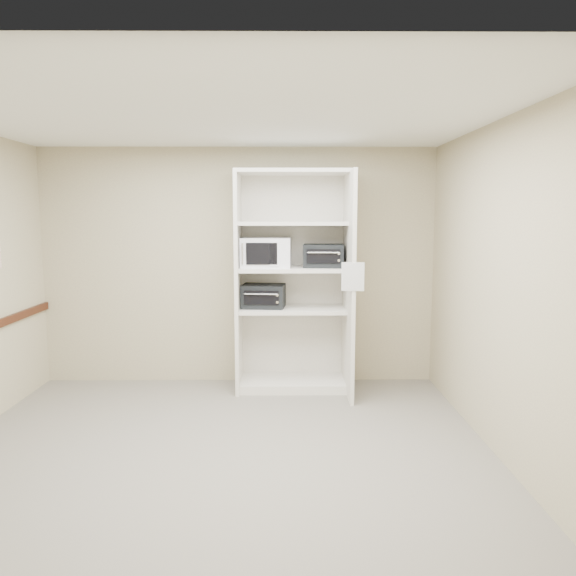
{
  "coord_description": "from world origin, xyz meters",
  "views": [
    {
      "loc": [
        0.52,
        -4.45,
        1.94
      ],
      "look_at": [
        0.56,
        1.26,
        1.2
      ],
      "focal_mm": 35.0,
      "sensor_mm": 36.0,
      "label": 1
    }
  ],
  "objects_px": {
    "shelving_unit": "(297,289)",
    "toaster_oven_upper": "(324,256)",
    "toaster_oven_lower": "(264,296)",
    "microwave": "(266,252)"
  },
  "relations": [
    {
      "from": "shelving_unit",
      "to": "microwave",
      "type": "height_order",
      "value": "shelving_unit"
    },
    {
      "from": "toaster_oven_upper",
      "to": "toaster_oven_lower",
      "type": "xyz_separation_m",
      "value": [
        -0.66,
        0.01,
        -0.45
      ]
    },
    {
      "from": "toaster_oven_upper",
      "to": "shelving_unit",
      "type": "bearing_deg",
      "value": -175.38
    },
    {
      "from": "microwave",
      "to": "toaster_oven_upper",
      "type": "xyz_separation_m",
      "value": [
        0.63,
        -0.01,
        -0.04
      ]
    },
    {
      "from": "toaster_oven_upper",
      "to": "toaster_oven_lower",
      "type": "relative_size",
      "value": 0.95
    },
    {
      "from": "toaster_oven_upper",
      "to": "toaster_oven_lower",
      "type": "bearing_deg",
      "value": -175.84
    },
    {
      "from": "shelving_unit",
      "to": "toaster_oven_lower",
      "type": "xyz_separation_m",
      "value": [
        -0.37,
        0.01,
        -0.08
      ]
    },
    {
      "from": "microwave",
      "to": "toaster_oven_lower",
      "type": "height_order",
      "value": "microwave"
    },
    {
      "from": "shelving_unit",
      "to": "toaster_oven_lower",
      "type": "bearing_deg",
      "value": 179.05
    },
    {
      "from": "shelving_unit",
      "to": "toaster_oven_upper",
      "type": "height_order",
      "value": "shelving_unit"
    }
  ]
}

